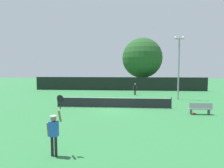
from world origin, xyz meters
TOP-DOWN VIEW (x-y plane):
  - ground_plane at (0.00, 0.00)m, footprint 120.00×120.00m
  - tennis_net at (0.00, 0.00)m, footprint 10.89×0.08m
  - perimeter_fence at (0.00, 14.93)m, footprint 29.31×0.12m
  - player_serving at (-1.76, -10.41)m, footprint 0.67×0.40m
  - player_receiving at (2.44, 9.18)m, footprint 0.57×0.23m
  - tennis_ball at (-0.25, -1.52)m, footprint 0.07×0.07m
  - spare_racket at (6.84, -1.73)m, footprint 0.28×0.52m
  - courtside_bench at (7.19, -2.26)m, footprint 1.80×0.44m
  - light_pole at (7.42, 5.50)m, footprint 1.18×0.28m
  - large_tree at (4.16, 19.08)m, footprint 7.54×7.54m
  - parked_car_near at (2.21, 23.64)m, footprint 2.39×4.40m
  - parked_car_mid at (6.01, 21.07)m, footprint 2.38×4.40m

SIDE VIEW (x-z plane):
  - ground_plane at x=0.00m, z-range 0.00..0.00m
  - spare_racket at x=6.84m, z-range 0.00..0.04m
  - tennis_ball at x=-0.25m, z-range 0.00..0.07m
  - courtside_bench at x=7.19m, z-range 0.01..0.96m
  - tennis_net at x=0.00m, z-range -0.02..1.05m
  - parked_car_near at x=2.21m, z-range -0.07..1.62m
  - parked_car_mid at x=6.01m, z-range -0.07..1.62m
  - player_receiving at x=2.44m, z-range 0.17..1.77m
  - perimeter_fence at x=0.00m, z-range 0.00..2.26m
  - player_serving at x=-1.76m, z-range -0.14..2.45m
  - light_pole at x=7.42m, z-range 0.55..8.03m
  - large_tree at x=4.16m, z-range 0.97..10.48m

